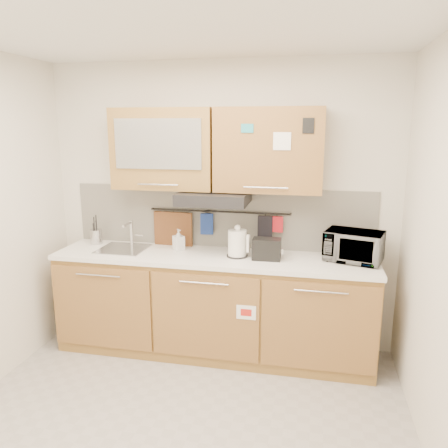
% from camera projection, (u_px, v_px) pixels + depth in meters
% --- Properties ---
extents(floor, '(3.20, 3.20, 0.00)m').
position_uv_depth(floor, '(173.00, 439.00, 2.89)').
color(floor, '#9E9993').
rests_on(floor, ground).
extents(ceiling, '(3.20, 3.20, 0.00)m').
position_uv_depth(ceiling, '(160.00, 16.00, 2.32)').
color(ceiling, white).
rests_on(ceiling, wall_back).
extents(wall_back, '(3.20, 0.00, 3.20)m').
position_uv_depth(wall_back, '(220.00, 206.00, 4.04)').
color(wall_back, silver).
rests_on(wall_back, ground).
extents(base_cabinet, '(2.80, 0.64, 0.88)m').
position_uv_depth(base_cabinet, '(213.00, 310.00, 3.94)').
color(base_cabinet, olive).
rests_on(base_cabinet, floor).
extents(countertop, '(2.82, 0.62, 0.04)m').
position_uv_depth(countertop, '(213.00, 257.00, 3.83)').
color(countertop, white).
rests_on(countertop, base_cabinet).
extents(backsplash, '(2.80, 0.02, 0.56)m').
position_uv_depth(backsplash, '(220.00, 217.00, 4.05)').
color(backsplash, silver).
rests_on(backsplash, countertop).
extents(upper_cabinets, '(1.82, 0.37, 0.70)m').
position_uv_depth(upper_cabinets, '(215.00, 149.00, 3.75)').
color(upper_cabinets, olive).
rests_on(upper_cabinets, wall_back).
extents(range_hood, '(0.60, 0.46, 0.10)m').
position_uv_depth(range_hood, '(214.00, 198.00, 3.77)').
color(range_hood, black).
rests_on(range_hood, upper_cabinets).
extents(sink, '(0.42, 0.40, 0.26)m').
position_uv_depth(sink, '(123.00, 249.00, 4.01)').
color(sink, silver).
rests_on(sink, countertop).
extents(utensil_rail, '(1.30, 0.02, 0.02)m').
position_uv_depth(utensil_rail, '(219.00, 212.00, 4.00)').
color(utensil_rail, black).
rests_on(utensil_rail, backsplash).
extents(utensil_crock, '(0.12, 0.12, 0.28)m').
position_uv_depth(utensil_crock, '(96.00, 236.00, 4.19)').
color(utensil_crock, '#B5B4B9').
rests_on(utensil_crock, countertop).
extents(kettle, '(0.21, 0.19, 0.28)m').
position_uv_depth(kettle, '(237.00, 244.00, 3.77)').
color(kettle, white).
rests_on(kettle, countertop).
extents(toaster, '(0.24, 0.15, 0.18)m').
position_uv_depth(toaster, '(267.00, 249.00, 3.69)').
color(toaster, black).
rests_on(toaster, countertop).
extents(microwave, '(0.53, 0.43, 0.25)m').
position_uv_depth(microwave, '(354.00, 246.00, 3.64)').
color(microwave, '#999999').
rests_on(microwave, countertop).
extents(soap_bottle, '(0.12, 0.12, 0.19)m').
position_uv_depth(soap_bottle, '(179.00, 240.00, 3.97)').
color(soap_bottle, '#999999').
rests_on(soap_bottle, countertop).
extents(cutting_board, '(0.37, 0.04, 0.46)m').
position_uv_depth(cutting_board, '(173.00, 236.00, 4.13)').
color(cutting_board, brown).
rests_on(cutting_board, utensil_rail).
extents(oven_mitt, '(0.12, 0.04, 0.20)m').
position_uv_depth(oven_mitt, '(207.00, 224.00, 4.03)').
color(oven_mitt, navy).
rests_on(oven_mitt, utensil_rail).
extents(dark_pouch, '(0.14, 0.05, 0.21)m').
position_uv_depth(dark_pouch, '(265.00, 227.00, 3.93)').
color(dark_pouch, black).
rests_on(dark_pouch, utensil_rail).
extents(pot_holder, '(0.12, 0.02, 0.14)m').
position_uv_depth(pot_holder, '(277.00, 224.00, 3.90)').
color(pot_holder, red).
rests_on(pot_holder, utensil_rail).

